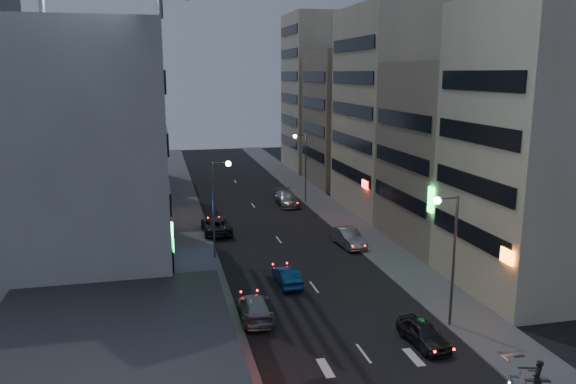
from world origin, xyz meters
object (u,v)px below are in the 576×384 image
object	(u,v)px
parked_car_right_far	(287,198)
scooter_black_b	(537,358)
parked_car_right_near	(423,333)
scooter_silver_b	(520,343)
parked_car_left	(216,225)
person	(537,378)
scooter_blue	(535,368)
road_car_silver	(255,308)
parked_car_right_mid	(348,237)
road_car_blue	(287,276)
scooter_silver_a	(547,365)

from	to	relation	value
parked_car_right_far	scooter_black_b	world-z (taller)	parked_car_right_far
parked_car_right_near	scooter_silver_b	distance (m)	5.14
parked_car_right_near	parked_car_left	distance (m)	26.88
parked_car_left	scooter_black_b	xyz separation A→B (m)	(13.50, -29.20, -0.16)
parked_car_right_near	scooter_silver_b	xyz separation A→B (m)	(4.61, -2.27, -0.01)
person	scooter_blue	world-z (taller)	person
road_car_silver	scooter_blue	distance (m)	16.08
parked_car_right_mid	parked_car_right_far	xyz separation A→B (m)	(-1.71, 16.56, 0.01)
road_car_blue	scooter_silver_b	world-z (taller)	road_car_blue
person	scooter_black_b	xyz separation A→B (m)	(1.77, 2.32, -0.42)
parked_car_right_near	scooter_blue	xyz separation A→B (m)	(3.70, -4.72, -0.02)
parked_car_right_far	scooter_silver_b	size ratio (longest dim) A/B	3.05
parked_car_left	scooter_silver_b	size ratio (longest dim) A/B	3.12
road_car_silver	scooter_blue	xyz separation A→B (m)	(12.36, -10.30, -0.04)
parked_car_right_far	road_car_blue	size ratio (longest dim) A/B	1.36
parked_car_right_far	scooter_silver_b	distance (m)	37.60
road_car_silver	person	distance (m)	16.37
road_car_blue	parked_car_left	bearing A→B (deg)	-77.57
parked_car_left	scooter_silver_a	bearing A→B (deg)	113.54
parked_car_right_near	parked_car_right_mid	bearing A→B (deg)	78.73
road_car_blue	person	xyz separation A→B (m)	(8.19, -16.78, 0.38)
parked_car_right_near	scooter_black_b	bearing A→B (deg)	-45.98
parked_car_left	road_car_blue	size ratio (longest dim) A/B	1.39
scooter_black_b	scooter_silver_b	xyz separation A→B (m)	(0.11, 1.60, 0.05)
road_car_silver	scooter_black_b	world-z (taller)	road_car_silver
parked_car_right_near	person	distance (m)	6.77
scooter_silver_b	parked_car_left	bearing A→B (deg)	24.24
person	scooter_silver_a	bearing A→B (deg)	179.84
scooter_silver_a	person	bearing A→B (deg)	144.34
parked_car_left	parked_car_right_far	world-z (taller)	parked_car_right_far
parked_car_left	scooter_silver_a	size ratio (longest dim) A/B	2.73
person	scooter_blue	xyz separation A→B (m)	(0.97, 1.47, -0.38)
parked_car_right_far	scooter_silver_a	size ratio (longest dim) A/B	2.67
parked_car_right_far	road_car_blue	xyz separation A→B (m)	(-5.70, -24.48, -0.13)
parked_car_right_near	parked_car_right_mid	world-z (taller)	parked_car_right_mid
parked_car_right_near	person	xyz separation A→B (m)	(2.73, -6.18, 0.36)
road_car_blue	scooter_black_b	distance (m)	17.57
scooter_silver_b	scooter_silver_a	bearing A→B (deg)	172.49
parked_car_left	road_car_blue	bearing A→B (deg)	103.11
parked_car_right_far	road_car_silver	distance (m)	30.81
scooter_black_b	scooter_blue	bearing A→B (deg)	152.16
parked_car_right_mid	road_car_silver	xyz separation A→B (m)	(-10.60, -12.93, -0.09)
road_car_blue	scooter_blue	size ratio (longest dim) A/B	2.27
parked_car_left	road_car_silver	xyz separation A→B (m)	(0.35, -19.75, -0.08)
parked_car_right_far	scooter_silver_a	xyz separation A→B (m)	(4.13, -39.86, -0.05)
parked_car_right_mid	scooter_silver_a	bearing A→B (deg)	-90.20
person	road_car_blue	bearing A→B (deg)	-104.60
scooter_silver_a	parked_car_right_mid	bearing A→B (deg)	19.81
parked_car_right_near	road_car_blue	bearing A→B (deg)	112.02
parked_car_right_near	scooter_blue	bearing A→B (deg)	-57.17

